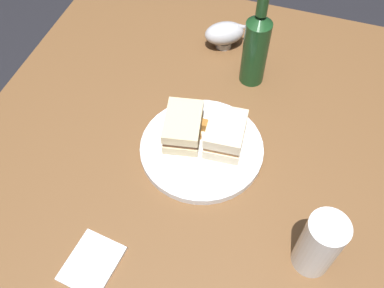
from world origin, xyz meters
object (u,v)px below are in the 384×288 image
Objects in this scene: pint_glass at (318,246)px; napkin at (92,263)px; sandwich_half_left at (225,134)px; cider_bottle at (256,46)px; plate at (202,148)px; gravy_boat at (225,33)px; sandwich_half_right at (183,127)px.

pint_glass reaches higher than napkin.
sandwich_half_left is 0.24m from cider_bottle.
plate is 0.36m from gravy_boat.
sandwich_half_left is at bearing -1.76° from cider_bottle.
napkin is at bearing -70.65° from pint_glass.
napkin is at bearing -6.23° from gravy_boat.
pint_glass reaches higher than gravy_boat.
sandwich_half_left is at bearing 154.02° from napkin.
cider_bottle is (-0.24, 0.10, 0.06)m from sandwich_half_right.
gravy_boat is 0.46× the size of cider_bottle.
napkin is (0.34, -0.16, -0.05)m from sandwich_half_left.
plate is at bearing 7.44° from gravy_boat.
plate reaches higher than napkin.
sandwich_half_left is at bearing 117.07° from plate.
cider_bottle is 2.49× the size of napkin.
napkin is at bearing -20.70° from plate.
cider_bottle is at bearing 156.87° from sandwich_half_right.
plate is at bearing -11.75° from cider_bottle.
pint_glass is 0.49m from cider_bottle.
gravy_boat is 0.67m from napkin.
sandwich_half_right is at bearing -0.47° from gravy_boat.
napkin is (0.67, -0.07, -0.04)m from gravy_boat.
cider_bottle reaches higher than sandwich_half_left.
cider_bottle reaches higher than pint_glass.
pint_glass is at bearing 26.87° from cider_bottle.
gravy_boat is at bearing -172.56° from plate.
sandwich_half_right reaches higher than napkin.
sandwich_half_right is at bearing -85.81° from sandwich_half_left.
napkin is (0.57, -0.17, -0.10)m from cider_bottle.
sandwich_half_right is at bearing -121.16° from pint_glass.
sandwich_half_right reaches higher than plate.
gravy_boat is (-0.35, -0.05, 0.03)m from plate.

